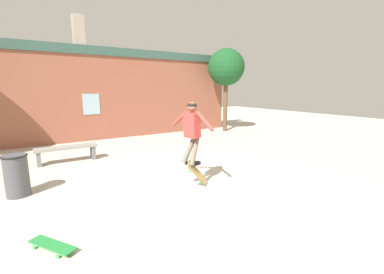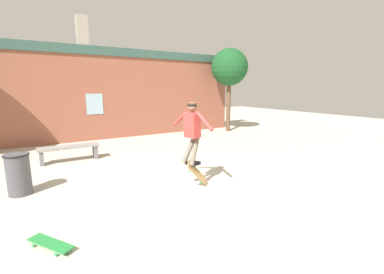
# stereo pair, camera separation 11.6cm
# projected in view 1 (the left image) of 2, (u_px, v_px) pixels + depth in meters

# --- Properties ---
(ground_plane) EXTENTS (40.00, 40.00, 0.00)m
(ground_plane) POSITION_uv_depth(u_px,v_px,m) (175.00, 193.00, 5.73)
(ground_plane) COLOR beige
(building_backdrop) EXTENTS (14.86, 0.52, 5.27)m
(building_backdrop) POSITION_uv_depth(u_px,v_px,m) (95.00, 92.00, 11.38)
(building_backdrop) COLOR #93513D
(building_backdrop) RESTS_ON ground_plane
(tree_right) EXTENTS (1.92, 1.92, 4.35)m
(tree_right) POSITION_uv_depth(u_px,v_px,m) (226.00, 68.00, 13.45)
(tree_right) COLOR brown
(tree_right) RESTS_ON ground_plane
(park_bench) EXTENTS (1.80, 0.43, 0.52)m
(park_bench) POSITION_uv_depth(u_px,v_px,m) (67.00, 150.00, 8.08)
(park_bench) COLOR gray
(park_bench) RESTS_ON ground_plane
(trash_bin) EXTENTS (0.51, 0.51, 0.92)m
(trash_bin) POSITION_uv_depth(u_px,v_px,m) (16.00, 175.00, 5.52)
(trash_bin) COLOR #47474C
(trash_bin) RESTS_ON ground_plane
(skater) EXTENTS (0.45, 1.23, 1.44)m
(skater) POSITION_uv_depth(u_px,v_px,m) (192.00, 128.00, 5.78)
(skater) COLOR #B23833
(skateboard_flipping) EXTENTS (0.66, 0.26, 0.69)m
(skateboard_flipping) POSITION_uv_depth(u_px,v_px,m) (197.00, 173.00, 5.96)
(skateboard_flipping) COLOR #AD894C
(skateboard_resting) EXTENTS (0.60, 0.78, 0.08)m
(skateboard_resting) POSITION_uv_depth(u_px,v_px,m) (52.00, 245.00, 3.73)
(skateboard_resting) COLOR #237F38
(skateboard_resting) RESTS_ON ground_plane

